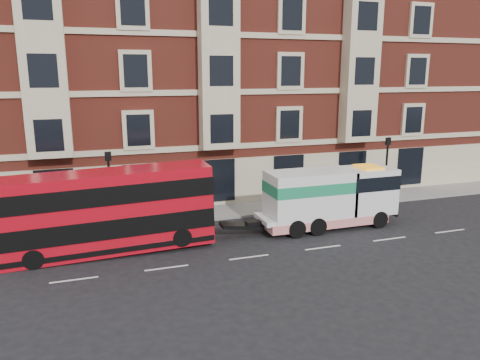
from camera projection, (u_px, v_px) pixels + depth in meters
name	position (u px, v px, depth m)	size (l,w,h in m)	color
ground	(249.00, 257.00, 22.58)	(120.00, 120.00, 0.00)	black
sidewalk	(209.00, 213.00, 29.49)	(90.00, 3.00, 0.15)	slate
victorian_terrace	(188.00, 54.00, 34.33)	(45.00, 12.00, 20.40)	maroon
lamp_post_west	(110.00, 184.00, 25.86)	(0.35, 0.15, 4.35)	black
lamp_post_east	(386.00, 164.00, 31.41)	(0.35, 0.15, 4.35)	black
double_decker_bus	(108.00, 210.00, 22.76)	(10.11, 2.32, 4.09)	#B60A17
tow_truck	(328.00, 197.00, 26.56)	(8.09, 2.39, 3.37)	silver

